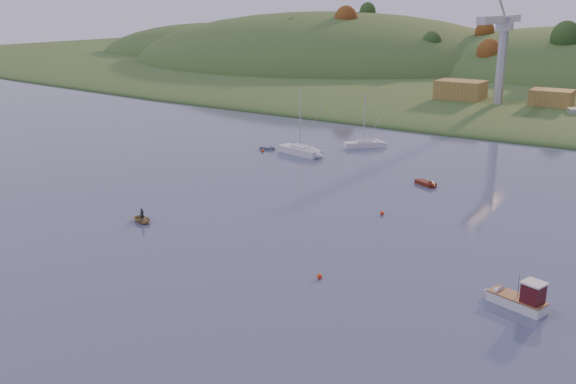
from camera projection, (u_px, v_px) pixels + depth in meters
The scene contains 20 objects.
ground at pixel (70, 311), 55.33m from camera, with size 500.00×500.00×0.00m, color #3B4960.
far_shore at pixel (576, 73), 239.36m from camera, with size 620.00×220.00×1.50m, color #2F4F1F.
shore_slope at pixel (534, 93), 187.35m from camera, with size 640.00×150.00×7.00m, color #2F4F1F.
hill_left_far at pixel (218, 57), 311.79m from camera, with size 120.00×100.00×32.00m, color #2F4F1F.
hill_left at pixel (327, 67), 262.85m from camera, with size 170.00×140.00×44.00m, color #2F4F1F.
hillside_trees at pixel (549, 86), 203.35m from camera, with size 280.00×50.00×32.00m, color #203F16, non-canonical shape.
wharf at pixel (512, 110), 149.96m from camera, with size 42.00×16.00×2.40m, color slate.
shed_west at pixel (461, 90), 156.60m from camera, with size 11.00×8.00×4.80m, color olive.
shed_east at pixel (552, 98), 146.43m from camera, with size 9.00×7.00×4.00m, color olive.
dock_crane at pixel (501, 41), 144.10m from camera, with size 3.20×28.00×20.30m.
fishing_boat at pixel (513, 297), 56.13m from camera, with size 6.18×3.49×3.77m.
sailboat_near at pixel (364, 144), 117.41m from camera, with size 6.59×6.39×9.81m.
sailboat_far at pixel (300, 150), 111.95m from camera, with size 8.84×4.36×11.77m.
canoe at pixel (143, 220), 77.48m from camera, with size 2.29×3.21×0.67m, color #9B8955.
paddler at pixel (142, 216), 77.36m from camera, with size 0.55×0.36×1.50m, color black.
red_tender at pixel (429, 184), 92.63m from camera, with size 4.10×3.00×1.34m.
grey_dinghy at pixel (270, 148), 115.68m from camera, with size 3.20×2.03×1.12m.
buoy_0 at pixel (320, 276), 61.72m from camera, with size 0.50×0.50×0.50m, color red.
buoy_1 at pixel (382, 213), 80.18m from camera, with size 0.50×0.50×0.50m, color red.
buoy_2 at pixel (262, 151), 113.61m from camera, with size 0.50×0.50×0.50m, color red.
Camera 1 is at (43.30, -31.45, 25.64)m, focal length 40.00 mm.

